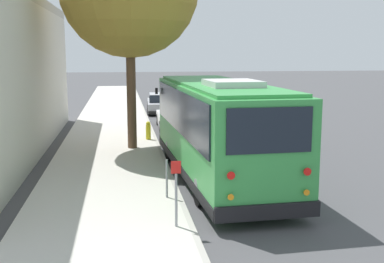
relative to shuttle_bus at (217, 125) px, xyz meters
The scene contains 9 objects.
ground_plane 1.79m from the shuttle_bus, 62.59° to the right, with size 160.00×160.00×0.00m, color #474749.
sidewalk_slab 3.92m from the shuttle_bus, 86.55° to the left, with size 80.00×3.97×0.15m, color beige.
curb_strip 2.24m from the shuttle_bus, 81.83° to the left, with size 80.00×0.14×0.15m, color #AAA69D.
shuttle_bus is the anchor object (origin of this frame).
parked_sedan_white 10.25m from the shuttle_bus, ahead, with size 4.38×1.83×1.26m.
parked_sedan_silver 17.20m from the shuttle_bus, ahead, with size 4.77×1.95×1.26m.
sign_post_near 4.91m from the shuttle_bus, 157.70° to the left, with size 0.06×0.22×1.50m.
sign_post_far 3.12m from the shuttle_bus, 141.27° to the left, with size 0.06×0.06×1.04m.
fire_hydrant 6.78m from the shuttle_bus, 15.87° to the left, with size 0.22×0.22×0.81m.
Camera 1 is at (-14.93, 3.41, 4.04)m, focal length 45.00 mm.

